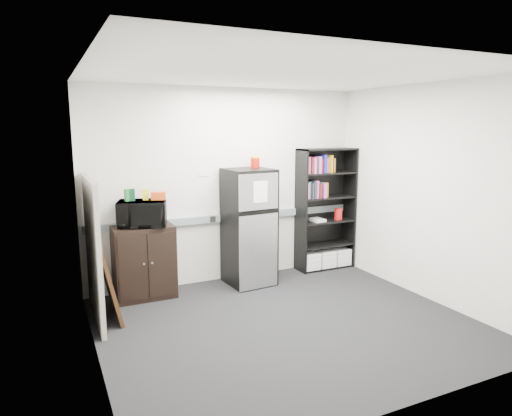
# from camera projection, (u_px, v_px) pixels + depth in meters

# --- Properties ---
(floor) EXTENTS (4.00, 4.00, 0.00)m
(floor) POSITION_uv_depth(u_px,v_px,m) (287.00, 323.00, 5.09)
(floor) COLOR black
(floor) RESTS_ON ground
(wall_back) EXTENTS (4.00, 0.02, 2.70)m
(wall_back) POSITION_uv_depth(u_px,v_px,m) (228.00, 186.00, 6.41)
(wall_back) COLOR silver
(wall_back) RESTS_ON floor
(wall_right) EXTENTS (0.02, 3.50, 2.70)m
(wall_right) POSITION_uv_depth(u_px,v_px,m) (428.00, 193.00, 5.70)
(wall_right) COLOR silver
(wall_right) RESTS_ON floor
(wall_left) EXTENTS (0.02, 3.50, 2.70)m
(wall_left) POSITION_uv_depth(u_px,v_px,m) (90.00, 221.00, 4.01)
(wall_left) COLOR silver
(wall_left) RESTS_ON floor
(ceiling) EXTENTS (4.00, 3.50, 0.02)m
(ceiling) POSITION_uv_depth(u_px,v_px,m) (290.00, 73.00, 4.62)
(ceiling) COLOR white
(ceiling) RESTS_ON wall_back
(electrical_raceway) EXTENTS (3.92, 0.05, 0.10)m
(electrical_raceway) POSITION_uv_depth(u_px,v_px,m) (229.00, 217.00, 6.46)
(electrical_raceway) COLOR gray
(electrical_raceway) RESTS_ON wall_back
(wall_note) EXTENTS (0.14, 0.00, 0.10)m
(wall_note) POSITION_uv_depth(u_px,v_px,m) (204.00, 173.00, 6.22)
(wall_note) COLOR white
(wall_note) RESTS_ON wall_back
(bookshelf) EXTENTS (0.90, 0.34, 1.85)m
(bookshelf) POSITION_uv_depth(u_px,v_px,m) (325.00, 210.00, 6.97)
(bookshelf) COLOR black
(bookshelf) RESTS_ON floor
(cubicle_partition) EXTENTS (0.06, 1.30, 1.62)m
(cubicle_partition) POSITION_uv_depth(u_px,v_px,m) (93.00, 249.00, 5.11)
(cubicle_partition) COLOR gray
(cubicle_partition) RESTS_ON floor
(cabinet) EXTENTS (0.75, 0.50, 0.94)m
(cabinet) POSITION_uv_depth(u_px,v_px,m) (144.00, 262.00, 5.81)
(cabinet) COLOR black
(cabinet) RESTS_ON floor
(microwave) EXTENTS (0.67, 0.55, 0.32)m
(microwave) POSITION_uv_depth(u_px,v_px,m) (142.00, 213.00, 5.69)
(microwave) COLOR black
(microwave) RESTS_ON cabinet
(snack_box_a) EXTENTS (0.08, 0.07, 0.15)m
(snack_box_a) POSITION_uv_depth(u_px,v_px,m) (128.00, 195.00, 5.61)
(snack_box_a) COLOR #1B5E27
(snack_box_a) RESTS_ON microwave
(snack_box_b) EXTENTS (0.08, 0.06, 0.15)m
(snack_box_b) POSITION_uv_depth(u_px,v_px,m) (132.00, 195.00, 5.63)
(snack_box_b) COLOR #0C351E
(snack_box_b) RESTS_ON microwave
(snack_box_c) EXTENTS (0.08, 0.06, 0.14)m
(snack_box_c) POSITION_uv_depth(u_px,v_px,m) (145.00, 194.00, 5.71)
(snack_box_c) COLOR yellow
(snack_box_c) RESTS_ON microwave
(snack_bag) EXTENTS (0.20, 0.15, 0.10)m
(snack_bag) POSITION_uv_depth(u_px,v_px,m) (158.00, 196.00, 5.73)
(snack_bag) COLOR #D24C15
(snack_bag) RESTS_ON microwave
(refrigerator) EXTENTS (0.65, 0.67, 1.61)m
(refrigerator) POSITION_uv_depth(u_px,v_px,m) (249.00, 227.00, 6.29)
(refrigerator) COLOR black
(refrigerator) RESTS_ON floor
(coffee_can) EXTENTS (0.13, 0.13, 0.17)m
(coffee_can) POSITION_uv_depth(u_px,v_px,m) (255.00, 161.00, 6.31)
(coffee_can) COLOR #981607
(coffee_can) RESTS_ON refrigerator
(framed_poster) EXTENTS (0.22, 0.71, 0.90)m
(framed_poster) POSITION_uv_depth(u_px,v_px,m) (108.00, 280.00, 5.16)
(framed_poster) COLOR black
(framed_poster) RESTS_ON floor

